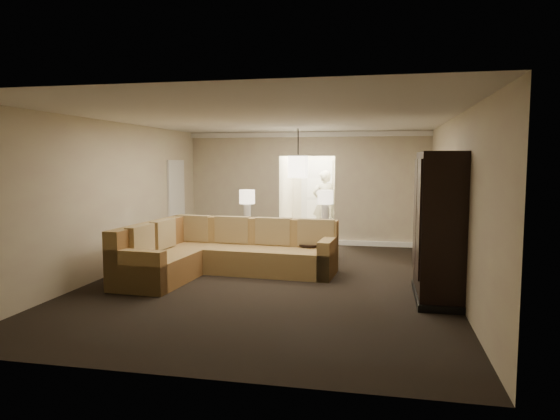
% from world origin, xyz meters
% --- Properties ---
extents(ground, '(8.00, 8.00, 0.00)m').
position_xyz_m(ground, '(0.00, 0.00, 0.00)').
color(ground, black).
rests_on(ground, ground).
extents(wall_back, '(6.00, 0.04, 2.80)m').
position_xyz_m(wall_back, '(0.00, 4.00, 1.40)').
color(wall_back, beige).
rests_on(wall_back, ground).
extents(wall_front, '(6.00, 0.04, 2.80)m').
position_xyz_m(wall_front, '(0.00, -4.00, 1.40)').
color(wall_front, beige).
rests_on(wall_front, ground).
extents(wall_left, '(0.04, 8.00, 2.80)m').
position_xyz_m(wall_left, '(-3.00, 0.00, 1.40)').
color(wall_left, beige).
rests_on(wall_left, ground).
extents(wall_right, '(0.04, 8.00, 2.80)m').
position_xyz_m(wall_right, '(3.00, 0.00, 1.40)').
color(wall_right, beige).
rests_on(wall_right, ground).
extents(ceiling, '(6.00, 8.00, 0.02)m').
position_xyz_m(ceiling, '(0.00, 0.00, 2.80)').
color(ceiling, silver).
rests_on(ceiling, wall_back).
extents(crown_molding, '(6.00, 0.10, 0.12)m').
position_xyz_m(crown_molding, '(0.00, 3.95, 2.73)').
color(crown_molding, white).
rests_on(crown_molding, wall_back).
extents(baseboard, '(6.00, 0.10, 0.12)m').
position_xyz_m(baseboard, '(0.00, 3.95, 0.06)').
color(baseboard, white).
rests_on(baseboard, ground).
extents(side_door, '(0.05, 0.90, 2.10)m').
position_xyz_m(side_door, '(-2.97, 2.80, 1.05)').
color(side_door, silver).
rests_on(side_door, ground).
extents(foyer, '(1.44, 2.02, 2.80)m').
position_xyz_m(foyer, '(0.00, 5.34, 1.30)').
color(foyer, silver).
rests_on(foyer, ground).
extents(sectional_sofa, '(3.50, 2.73, 1.00)m').
position_xyz_m(sectional_sofa, '(-1.05, 0.27, 0.40)').
color(sectional_sofa, brown).
rests_on(sectional_sofa, ground).
extents(coffee_table, '(1.02, 1.02, 0.40)m').
position_xyz_m(coffee_table, '(-0.40, 0.69, 0.20)').
color(coffee_table, beige).
rests_on(coffee_table, ground).
extents(console_table, '(2.20, 0.82, 0.83)m').
position_xyz_m(console_table, '(-0.14, 2.00, 0.50)').
color(console_table, black).
rests_on(console_table, ground).
extents(armoire, '(0.66, 1.54, 2.22)m').
position_xyz_m(armoire, '(2.69, -0.64, 1.06)').
color(armoire, black).
rests_on(armoire, ground).
extents(drink_table, '(0.42, 0.42, 0.52)m').
position_xyz_m(drink_table, '(0.53, 0.87, 0.37)').
color(drink_table, black).
rests_on(drink_table, ground).
extents(table_lamp_left, '(0.33, 0.33, 0.64)m').
position_xyz_m(table_lamp_left, '(-0.96, 1.87, 1.25)').
color(table_lamp_left, silver).
rests_on(table_lamp_left, console_table).
extents(table_lamp_right, '(0.33, 0.33, 0.64)m').
position_xyz_m(table_lamp_right, '(0.68, 2.13, 1.25)').
color(table_lamp_right, silver).
rests_on(table_lamp_right, console_table).
extents(pendant_light, '(0.38, 0.38, 1.09)m').
position_xyz_m(pendant_light, '(0.00, 2.70, 1.95)').
color(pendant_light, black).
rests_on(pendant_light, ceiling).
extents(person, '(0.86, 0.75, 2.01)m').
position_xyz_m(person, '(0.26, 5.53, 1.01)').
color(person, beige).
rests_on(person, ground).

